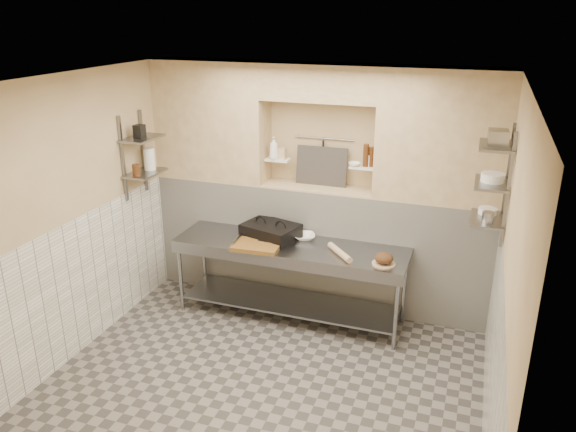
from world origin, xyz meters
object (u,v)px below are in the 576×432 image
at_px(rolling_pin, 340,252).
at_px(bowl_alcove, 354,164).
at_px(jug_left, 149,159).
at_px(mixing_bowl, 304,237).
at_px(bread_loaf, 384,258).
at_px(bottle_soap, 274,148).
at_px(prep_table, 290,266).
at_px(cutting_board, 257,246).
at_px(panini_press, 271,231).

xyz_separation_m(rolling_pin, bowl_alcove, (-0.02, 0.62, 0.80)).
bearing_deg(rolling_pin, jug_left, 178.49).
xyz_separation_m(mixing_bowl, bread_loaf, (0.97, -0.37, 0.04)).
bearing_deg(bowl_alcove, bottle_soap, -179.12).
height_order(prep_table, bread_loaf, bread_loaf).
bearing_deg(prep_table, cutting_board, -148.52).
bearing_deg(bread_loaf, bottle_soap, 154.90).
distance_m(rolling_pin, bread_loaf, 0.49).
bearing_deg(prep_table, panini_press, 154.77).
bearing_deg(cutting_board, bowl_alcove, 39.27).
xyz_separation_m(prep_table, bread_loaf, (1.07, -0.16, 0.33)).
bearing_deg(rolling_pin, cutting_board, -173.30).
height_order(bottle_soap, jug_left, bottle_soap).
bearing_deg(prep_table, bowl_alcove, 42.93).
bearing_deg(jug_left, rolling_pin, -1.51).
xyz_separation_m(prep_table, panini_press, (-0.27, 0.13, 0.34)).
height_order(rolling_pin, bread_loaf, bread_loaf).
relative_size(mixing_bowl, jug_left, 0.96).
xyz_separation_m(mixing_bowl, bowl_alcove, (0.47, 0.32, 0.80)).
relative_size(panini_press, bread_loaf, 3.64).
distance_m(prep_table, bread_loaf, 1.13).
bearing_deg(rolling_pin, mixing_bowl, 148.39).
bearing_deg(cutting_board, rolling_pin, 6.70).
relative_size(bread_loaf, bottle_soap, 0.71).
height_order(cutting_board, rolling_pin, rolling_pin).
bearing_deg(mixing_bowl, bowl_alcove, 33.90).
bearing_deg(bread_loaf, mixing_bowl, 158.98).
relative_size(cutting_board, jug_left, 2.01).
xyz_separation_m(panini_press, bowl_alcove, (0.84, 0.40, 0.75)).
xyz_separation_m(bowl_alcove, jug_left, (-2.25, -0.56, 0.01)).
bearing_deg(cutting_board, panini_press, 82.61).
xyz_separation_m(cutting_board, jug_left, (-1.37, 0.17, 0.82)).
bearing_deg(rolling_pin, bread_loaf, -8.46).
xyz_separation_m(panini_press, jug_left, (-1.41, -0.15, 0.76)).
distance_m(bread_loaf, jug_left, 2.86).
relative_size(cutting_board, bread_loaf, 2.69).
bearing_deg(bowl_alcove, prep_table, -137.07).
xyz_separation_m(prep_table, jug_left, (-1.68, -0.03, 1.10)).
distance_m(bread_loaf, bowl_alcove, 1.14).
distance_m(bottle_soap, jug_left, 1.42).
height_order(cutting_board, bottle_soap, bottle_soap).
height_order(cutting_board, jug_left, jug_left).
bearing_deg(cutting_board, bottle_soap, 94.81).
height_order(panini_press, jug_left, jug_left).
distance_m(panini_press, jug_left, 1.61).
bearing_deg(bottle_soap, rolling_pin, -32.12).
bearing_deg(bottle_soap, cutting_board, -85.19).
height_order(mixing_bowl, rolling_pin, rolling_pin).
xyz_separation_m(rolling_pin, bottle_soap, (-0.96, 0.60, 0.91)).
xyz_separation_m(panini_press, bread_loaf, (1.34, -0.28, -0.01)).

